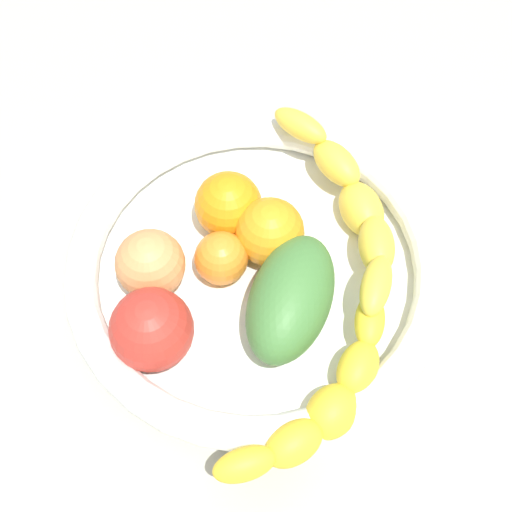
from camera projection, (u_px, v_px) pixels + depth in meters
kitchen_counter at (256, 292)px, 73.10cm from camera, size 120.00×120.00×3.00cm
fruit_bowl at (256, 270)px, 69.35cm from camera, size 36.51×36.51×5.66cm
banana_draped_left at (352, 204)px, 69.83cm from camera, size 13.50×24.34×6.28cm
banana_draped_right at (324, 402)px, 59.91cm from camera, size 22.48×8.64×4.69cm
orange_front at (221, 258)px, 67.54cm from camera, size 5.16×5.16×5.16cm
orange_mid_left at (270, 232)px, 68.20cm from camera, size 6.69×6.69×6.69cm
orange_mid_right at (228, 205)px, 69.88cm from camera, size 6.68×6.68×6.68cm
peach_blush at (150, 264)px, 66.36cm from camera, size 6.60×6.60×6.60cm
tomato_red at (154, 332)px, 62.18cm from camera, size 7.48×7.48×7.48cm
mango_green at (291, 298)px, 64.18cm from camera, size 15.11×12.98×7.07cm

